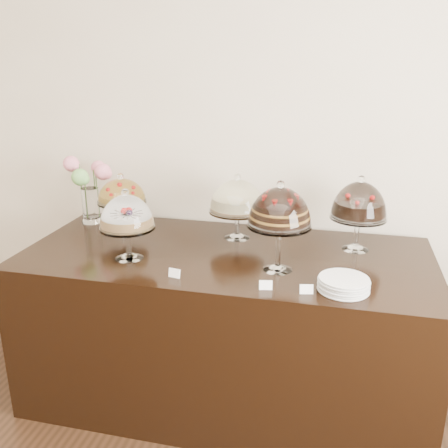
% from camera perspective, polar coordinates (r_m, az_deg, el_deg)
% --- Properties ---
extents(wall_back, '(5.00, 0.04, 3.00)m').
position_cam_1_polar(wall_back, '(3.10, 1.92, 10.94)').
color(wall_back, beige).
rests_on(wall_back, ground).
extents(display_counter, '(2.20, 1.00, 0.90)m').
position_cam_1_polar(display_counter, '(2.92, 0.23, -11.51)').
color(display_counter, black).
rests_on(display_counter, ground).
extents(cake_stand_sugar_sponge, '(0.29, 0.29, 0.38)m').
position_cam_1_polar(cake_stand_sugar_sponge, '(2.61, -11.07, 0.97)').
color(cake_stand_sugar_sponge, white).
rests_on(cake_stand_sugar_sponge, display_counter).
extents(cake_stand_choco_layer, '(0.32, 0.32, 0.46)m').
position_cam_1_polar(cake_stand_choco_layer, '(2.41, 6.39, 1.56)').
color(cake_stand_choco_layer, white).
rests_on(cake_stand_choco_layer, display_counter).
extents(cake_stand_cheesecake, '(0.33, 0.33, 0.38)m').
position_cam_1_polar(cake_stand_cheesecake, '(2.87, 1.52, 2.92)').
color(cake_stand_cheesecake, white).
rests_on(cake_stand_cheesecake, display_counter).
extents(cake_stand_dark_choco, '(0.31, 0.31, 0.42)m').
position_cam_1_polar(cake_stand_dark_choco, '(2.78, 15.20, 2.27)').
color(cake_stand_dark_choco, white).
rests_on(cake_stand_dark_choco, display_counter).
extents(cake_stand_fruit_tart, '(0.30, 0.30, 0.35)m').
position_cam_1_polar(cake_stand_fruit_tart, '(3.08, -11.64, 3.45)').
color(cake_stand_fruit_tart, white).
rests_on(cake_stand_fruit_tart, display_counter).
extents(flower_vase, '(0.31, 0.31, 0.43)m').
position_cam_1_polar(flower_vase, '(3.26, -15.15, 4.37)').
color(flower_vase, white).
rests_on(flower_vase, display_counter).
extents(plate_stack, '(0.23, 0.23, 0.06)m').
position_cam_1_polar(plate_stack, '(2.34, 13.51, -6.72)').
color(plate_stack, silver).
rests_on(plate_stack, display_counter).
extents(price_card_left, '(0.06, 0.03, 0.04)m').
position_cam_1_polar(price_card_left, '(2.42, -5.70, -5.61)').
color(price_card_left, white).
rests_on(price_card_left, display_counter).
extents(price_card_right, '(0.06, 0.03, 0.04)m').
position_cam_1_polar(price_card_right, '(2.28, 9.41, -7.37)').
color(price_card_right, white).
rests_on(price_card_right, display_counter).
extents(price_card_extra, '(0.06, 0.03, 0.04)m').
position_cam_1_polar(price_card_extra, '(2.30, 4.79, -6.98)').
color(price_card_extra, white).
rests_on(price_card_extra, display_counter).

